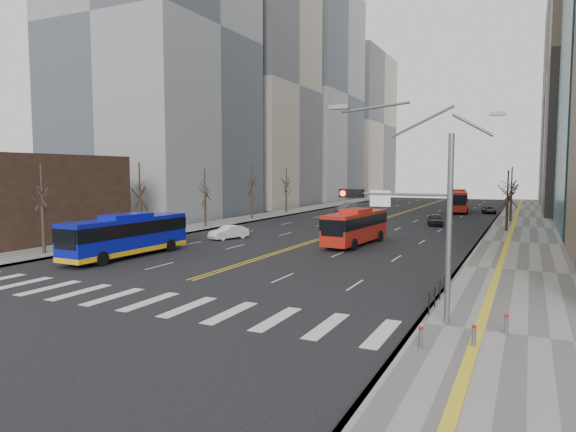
# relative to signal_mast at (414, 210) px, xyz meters

# --- Properties ---
(ground) EXTENTS (220.00, 220.00, 0.00)m
(ground) POSITION_rel_signal_mast_xyz_m (-13.77, -2.00, -4.86)
(ground) COLOR black
(sidewalk_right) EXTENTS (7.00, 130.00, 0.15)m
(sidewalk_right) POSITION_rel_signal_mast_xyz_m (3.73, 43.00, -4.78)
(sidewalk_right) COLOR slate
(sidewalk_right) RESTS_ON ground
(sidewalk_left) EXTENTS (5.00, 130.00, 0.15)m
(sidewalk_left) POSITION_rel_signal_mast_xyz_m (-30.27, 43.00, -4.78)
(sidewalk_left) COLOR slate
(sidewalk_left) RESTS_ON ground
(crosswalk) EXTENTS (26.70, 4.00, 0.01)m
(crosswalk) POSITION_rel_signal_mast_xyz_m (-13.77, -2.00, -4.85)
(crosswalk) COLOR silver
(crosswalk) RESTS_ON ground
(centerline) EXTENTS (0.55, 100.00, 0.01)m
(centerline) POSITION_rel_signal_mast_xyz_m (-13.77, 53.00, -4.85)
(centerline) COLOR gold
(centerline) RESTS_ON ground
(office_towers) EXTENTS (83.00, 134.00, 58.00)m
(office_towers) POSITION_rel_signal_mast_xyz_m (-13.64, 66.51, 19.07)
(office_towers) COLOR gray
(office_towers) RESTS_ON ground
(storefront) EXTENTS (14.00, 18.00, 8.00)m
(storefront) POSITION_rel_signal_mast_xyz_m (-39.77, 9.97, -0.85)
(storefront) COLOR black
(storefront) RESTS_ON ground
(signal_mast) EXTENTS (5.37, 0.37, 9.39)m
(signal_mast) POSITION_rel_signal_mast_xyz_m (0.00, 0.00, 0.00)
(signal_mast) COLOR slate
(signal_mast) RESTS_ON ground
(pedestrian_railing) EXTENTS (0.06, 6.06, 1.02)m
(pedestrian_railing) POSITION_rel_signal_mast_xyz_m (0.53, 4.00, -4.03)
(pedestrian_railing) COLOR black
(pedestrian_railing) RESTS_ON sidewalk_right
(bollards) EXTENTS (2.87, 3.17, 0.78)m
(bollards) POSITION_rel_signal_mast_xyz_m (2.50, -2.16, -4.30)
(bollards) COLOR slate
(bollards) RESTS_ON sidewalk_right
(street_trees) EXTENTS (35.20, 47.20, 7.60)m
(street_trees) POSITION_rel_signal_mast_xyz_m (-20.94, 32.55, 0.02)
(street_trees) COLOR black
(street_trees) RESTS_ON ground
(blue_bus) EXTENTS (2.81, 11.30, 3.29)m
(blue_bus) POSITION_rel_signal_mast_xyz_m (-23.11, 7.93, -3.13)
(blue_bus) COLOR #0B13AC
(blue_bus) RESTS_ON ground
(red_bus_near) EXTENTS (3.11, 10.14, 3.20)m
(red_bus_near) POSITION_rel_signal_mast_xyz_m (-9.45, 21.64, -3.07)
(red_bus_near) COLOR red
(red_bus_near) RESTS_ON ground
(red_bus_far) EXTENTS (4.04, 11.88, 3.68)m
(red_bus_far) POSITION_rel_signal_mast_xyz_m (-6.03, 64.77, -2.81)
(red_bus_far) COLOR red
(red_bus_far) RESTS_ON ground
(car_white) EXTENTS (2.74, 4.26, 1.33)m
(car_white) POSITION_rel_signal_mast_xyz_m (-21.72, 20.17, -4.19)
(car_white) COLOR white
(car_white) RESTS_ON ground
(car_dark_mid) EXTENTS (2.62, 4.42, 1.41)m
(car_dark_mid) POSITION_rel_signal_mast_xyz_m (-5.83, 41.57, -4.15)
(car_dark_mid) COLOR black
(car_dark_mid) RESTS_ON ground
(car_silver) EXTENTS (3.66, 5.13, 1.38)m
(car_silver) POSITION_rel_signal_mast_xyz_m (-22.69, 58.31, -4.17)
(car_silver) COLOR gray
(car_silver) RESTS_ON ground
(car_dark_far) EXTENTS (2.54, 4.22, 1.10)m
(car_dark_far) POSITION_rel_signal_mast_xyz_m (-1.27, 63.31, -4.31)
(car_dark_far) COLOR black
(car_dark_far) RESTS_ON ground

